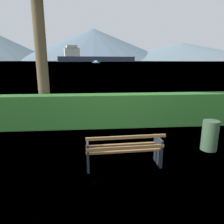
% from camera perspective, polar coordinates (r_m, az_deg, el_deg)
% --- Properties ---
extents(ground_plane, '(1400.00, 1400.00, 0.00)m').
position_cam_1_polar(ground_plane, '(5.19, 3.11, -14.33)').
color(ground_plane, '#567A38').
extents(water_surface, '(620.00, 620.00, 0.00)m').
position_cam_1_polar(water_surface, '(311.32, -4.93, 13.62)').
color(water_surface, '#7A99A8').
rests_on(water_surface, ground_plane).
extents(park_bench, '(1.80, 0.66, 0.87)m').
position_cam_1_polar(park_bench, '(4.95, 3.31, -10.30)').
color(park_bench, olive).
rests_on(park_bench, ground_plane).
extents(hedge_row, '(11.97, 0.62, 1.23)m').
position_cam_1_polar(hedge_row, '(7.82, 0.08, 0.41)').
color(hedge_row, '#2D6B28').
rests_on(hedge_row, ground_plane).
extents(trash_bin, '(0.44, 0.44, 0.85)m').
position_cam_1_polar(trash_bin, '(6.43, 25.21, -5.82)').
color(trash_bin, '#385138').
rests_on(trash_bin, ground_plane).
extents(cargo_ship_large, '(101.39, 35.25, 19.93)m').
position_cam_1_polar(cargo_ship_large, '(280.05, -5.77, 14.69)').
color(cargo_ship_large, '#2D384C').
rests_on(cargo_ship_large, water_surface).
extents(fishing_boat_near, '(6.61, 6.41, 1.78)m').
position_cam_1_polar(fishing_boat_near, '(174.98, -4.35, 13.48)').
color(fishing_boat_near, '#335693').
rests_on(fishing_boat_near, water_surface).
extents(distant_hills, '(877.69, 423.52, 81.00)m').
position_cam_1_polar(distant_hills, '(558.14, -7.83, 17.39)').
color(distant_hills, slate).
rests_on(distant_hills, ground_plane).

